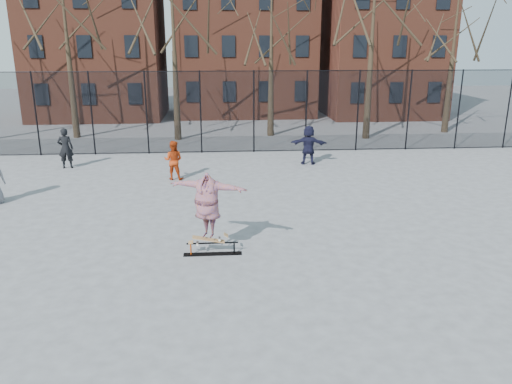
{
  "coord_description": "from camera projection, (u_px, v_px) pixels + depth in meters",
  "views": [
    {
      "loc": [
        -0.55,
        -11.47,
        5.32
      ],
      "look_at": [
        0.43,
        1.5,
        1.38
      ],
      "focal_mm": 35.0,
      "sensor_mm": 36.0,
      "label": 1
    }
  ],
  "objects": [
    {
      "name": "tree_row",
      "position": [
        221.0,
        2.0,
        26.75
      ],
      "size": [
        33.66,
        7.46,
        10.67
      ],
      "color": "black",
      "rests_on": "ground"
    },
    {
      "name": "ground",
      "position": [
        243.0,
        262.0,
        12.53
      ],
      "size": [
        100.0,
        100.0,
        0.0
      ],
      "primitive_type": "plane",
      "color": "slate"
    },
    {
      "name": "bystander_navy",
      "position": [
        309.0,
        145.0,
        22.31
      ],
      "size": [
        1.7,
        0.85,
        1.76
      ],
      "primitive_type": "imported",
      "rotation": [
        0.0,
        0.0,
        2.93
      ],
      "color": "black",
      "rests_on": "ground"
    },
    {
      "name": "rowhouses",
      "position": [
        234.0,
        30.0,
        35.64
      ],
      "size": [
        29.0,
        7.0,
        13.0
      ],
      "color": "brown",
      "rests_on": "ground"
    },
    {
      "name": "fence",
      "position": [
        229.0,
        111.0,
        24.34
      ],
      "size": [
        34.03,
        0.07,
        4.0
      ],
      "color": "black",
      "rests_on": "ground"
    },
    {
      "name": "bystander_red",
      "position": [
        173.0,
        160.0,
        19.84
      ],
      "size": [
        0.86,
        0.73,
        1.57
      ],
      "primitive_type": "imported",
      "rotation": [
        0.0,
        0.0,
        2.95
      ],
      "color": "#A9320E",
      "rests_on": "ground"
    },
    {
      "name": "bystander_black",
      "position": [
        66.0,
        148.0,
        21.6
      ],
      "size": [
        0.69,
        0.49,
        1.76
      ],
      "primitive_type": "imported",
      "rotation": [
        0.0,
        0.0,
        3.26
      ],
      "color": "black",
      "rests_on": "ground"
    },
    {
      "name": "skateboard",
      "position": [
        208.0,
        240.0,
        12.88
      ],
      "size": [
        0.9,
        0.22,
        0.11
      ],
      "primitive_type": null,
      "color": "#A87243",
      "rests_on": "skate_rail"
    },
    {
      "name": "skate_rail",
      "position": [
        213.0,
        250.0,
        12.96
      ],
      "size": [
        1.52,
        0.23,
        0.33
      ],
      "color": "black",
      "rests_on": "ground"
    },
    {
      "name": "skater",
      "position": [
        207.0,
        208.0,
        12.62
      ],
      "size": [
        2.14,
        1.29,
        1.69
      ],
      "primitive_type": "imported",
      "rotation": [
        0.0,
        0.0,
        -0.38
      ],
      "color": "#49378B",
      "rests_on": "skateboard"
    }
  ]
}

